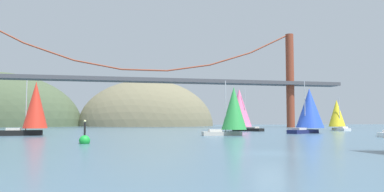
# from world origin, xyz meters

# --- Properties ---
(ground_plane) EXTENTS (360.00, 360.00, 0.00)m
(ground_plane) POSITION_xyz_m (0.00, 0.00, 0.00)
(ground_plane) COLOR #426075
(headland_center) EXTENTS (57.07, 44.00, 39.50)m
(headland_center) POSITION_xyz_m (5.00, 135.00, 0.00)
(headland_center) COLOR #6B664C
(headland_center) RESTS_ON ground_plane
(suspension_bridge) EXTENTS (138.18, 6.00, 33.14)m
(suspension_bridge) POSITION_xyz_m (0.00, 95.00, 15.85)
(suspension_bridge) COLOR brown
(suspension_bridge) RESTS_ON ground_plane
(sailboat_green_sail) EXTENTS (7.16, 4.14, 8.62)m
(sailboat_green_sail) POSITION_xyz_m (7.98, 31.18, 4.05)
(sailboat_green_sail) COLOR #B7B2A8
(sailboat_green_sail) RESTS_ON ground_plane
(sailboat_pink_spinnaker) EXTENTS (7.83, 9.56, 9.74)m
(sailboat_pink_spinnaker) POSITION_xyz_m (17.90, 55.48, 5.05)
(sailboat_pink_spinnaker) COLOR black
(sailboat_pink_spinnaker) RESTS_ON ground_plane
(sailboat_yellow_sail) EXTENTS (4.34, 7.20, 7.75)m
(sailboat_yellow_sail) POSITION_xyz_m (41.87, 54.15, 3.85)
(sailboat_yellow_sail) COLOR white
(sailboat_yellow_sail) RESTS_ON ground_plane
(sailboat_blue_spinnaker) EXTENTS (9.55, 7.73, 9.62)m
(sailboat_blue_spinnaker) POSITION_xyz_m (25.39, 38.31, 4.40)
(sailboat_blue_spinnaker) COLOR #191E4C
(sailboat_blue_spinnaker) RESTS_ON ground_plane
(sailboat_scarlet_sail) EXTENTS (7.22, 4.12, 8.66)m
(sailboat_scarlet_sail) POSITION_xyz_m (-22.70, 37.96, 4.43)
(sailboat_scarlet_sail) COLOR black
(sailboat_scarlet_sail) RESTS_ON ground_plane
(channel_buoy) EXTENTS (1.10, 1.10, 2.64)m
(channel_buoy) POSITION_xyz_m (-13.59, 14.28, 0.37)
(channel_buoy) COLOR green
(channel_buoy) RESTS_ON ground_plane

